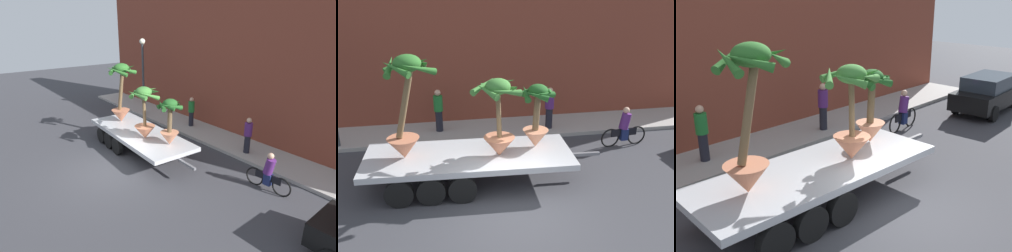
{
  "view_description": "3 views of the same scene",
  "coord_description": "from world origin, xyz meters",
  "views": [
    {
      "loc": [
        10.24,
        -5.05,
        6.02
      ],
      "look_at": [
        0.64,
        2.45,
        1.65
      ],
      "focal_mm": 31.53,
      "sensor_mm": 36.0,
      "label": 1
    },
    {
      "loc": [
        -1.86,
        -8.78,
        6.14
      ],
      "look_at": [
        0.13,
        2.23,
        1.73
      ],
      "focal_mm": 42.07,
      "sensor_mm": 36.0,
      "label": 2
    },
    {
      "loc": [
        -6.93,
        -4.51,
        4.97
      ],
      "look_at": [
        -0.05,
        2.13,
        1.73
      ],
      "focal_mm": 42.88,
      "sensor_mm": 36.0,
      "label": 3
    }
  ],
  "objects": [
    {
      "name": "ground_plane",
      "position": [
        0.0,
        0.0,
        0.0
      ],
      "size": [
        60.0,
        60.0,
        0.0
      ],
      "primitive_type": "plane",
      "color": "#38383D"
    },
    {
      "name": "sidewalk",
      "position": [
        0.0,
        6.1,
        0.07
      ],
      "size": [
        24.0,
        2.2,
        0.15
      ],
      "primitive_type": "cube",
      "color": "#A39E99",
      "rests_on": "ground"
    },
    {
      "name": "building_facade",
      "position": [
        0.0,
        7.8,
        3.97
      ],
      "size": [
        24.0,
        1.2,
        7.94
      ],
      "primitive_type": "cube",
      "color": "brown",
      "rests_on": "ground"
    },
    {
      "name": "flatbed_trailer",
      "position": [
        -1.31,
        2.03,
        0.77
      ],
      "size": [
        7.31,
        2.6,
        0.98
      ],
      "color": "#B7BABF",
      "rests_on": "ground"
    },
    {
      "name": "potted_palm_rear",
      "position": [
        -2.79,
        2.11,
        2.5
      ],
      "size": [
        1.6,
        1.6,
        3.07
      ],
      "color": "#C17251",
      "rests_on": "flatbed_trailer"
    },
    {
      "name": "potted_palm_middle",
      "position": [
        1.08,
        2.2,
        1.97
      ],
      "size": [
        1.04,
        1.11,
        2.03
      ],
      "color": "tan",
      "rests_on": "flatbed_trailer"
    },
    {
      "name": "potted_palm_front",
      "position": [
        -0.17,
        1.77,
        2.11
      ],
      "size": [
        1.46,
        1.51,
        2.37
      ],
      "color": "#C17251",
      "rests_on": "flatbed_trailer"
    },
    {
      "name": "cyclist",
      "position": [
        4.91,
        3.84,
        0.67
      ],
      "size": [
        1.84,
        0.37,
        1.54
      ],
      "color": "black",
      "rests_on": "ground"
    },
    {
      "name": "pedestrian_near_gate",
      "position": [
        2.52,
        5.67,
        1.04
      ],
      "size": [
        0.36,
        0.36,
        1.71
      ],
      "color": "black",
      "rests_on": "sidewalk"
    },
    {
      "name": "pedestrian_far_left",
      "position": [
        -1.88,
        6.14,
        1.04
      ],
      "size": [
        0.36,
        0.36,
        1.71
      ],
      "color": "black",
      "rests_on": "sidewalk"
    }
  ]
}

